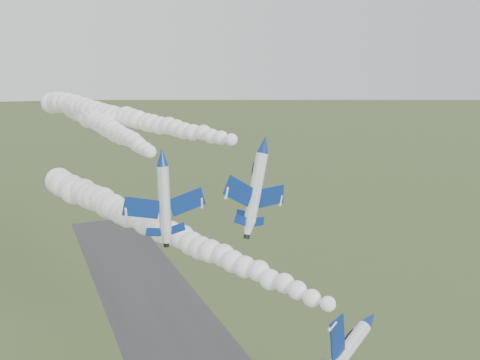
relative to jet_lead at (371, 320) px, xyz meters
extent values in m
cylinder|color=white|center=(-0.08, 0.07, -0.02)|extent=(4.88, 7.97, 1.84)
cone|color=navy|center=(1.93, -4.49, -0.02)|extent=(2.52, 2.64, 1.84)
cone|color=white|center=(-2.02, 4.46, -0.02)|extent=(2.37, 2.29, 1.84)
cylinder|color=black|center=(-2.40, 5.32, -0.02)|extent=(1.08, 0.89, 0.93)
ellipsoid|color=black|center=(1.19, -1.59, 0.18)|extent=(2.22, 2.97, 1.23)
cube|color=navy|center=(-1.48, 0.28, 2.54)|extent=(2.53, 2.78, 4.05)
cube|color=navy|center=(0.48, 1.14, -2.68)|extent=(2.53, 2.78, 4.05)
cube|color=navy|center=(-2.20, 3.45, 1.37)|extent=(1.15, 1.27, 1.78)
cube|color=navy|center=(-1.15, 3.92, -1.41)|extent=(1.15, 1.27, 1.78)
cube|color=navy|center=(-0.55, 3.94, 0.45)|extent=(2.40, 2.17, 0.89)
cylinder|color=white|center=(-16.36, 22.71, 15.11)|extent=(1.95, 8.67, 1.57)
cone|color=navy|center=(-16.12, 17.28, 15.11)|extent=(1.67, 2.32, 1.57)
cone|color=white|center=(-16.59, 27.94, 15.11)|extent=(1.65, 1.91, 1.57)
cylinder|color=black|center=(-16.64, 28.96, 15.11)|extent=(0.82, 0.65, 0.80)
ellipsoid|color=black|center=(-16.27, 20.50, 15.69)|extent=(1.18, 3.00, 1.05)
cube|color=navy|center=(-19.46, 23.39, 14.89)|extent=(4.82, 2.67, 0.24)
cube|color=navy|center=(-13.32, 23.67, 15.02)|extent=(4.82, 2.67, 0.24)
cube|color=navy|center=(-18.19, 26.94, 15.08)|extent=(2.10, 1.22, 0.15)
cube|color=navy|center=(-14.91, 27.09, 15.14)|extent=(2.10, 1.22, 0.15)
cube|color=navy|center=(-16.57, 26.77, 16.44)|extent=(0.24, 1.65, 2.26)
cylinder|color=white|center=(-2.46, 21.70, 16.11)|extent=(5.40, 9.38, 2.04)
cone|color=navy|center=(-0.24, 16.27, 16.11)|extent=(2.81, 3.03, 2.04)
cone|color=white|center=(-4.60, 26.92, 16.11)|extent=(2.64, 2.62, 2.04)
cylinder|color=black|center=(-5.02, 27.95, 16.11)|extent=(1.21, 1.01, 1.03)
ellipsoid|color=black|center=(-1.41, 19.55, 16.71)|extent=(2.46, 3.47, 1.36)
cube|color=navy|center=(-5.80, 21.29, 16.82)|extent=(5.59, 4.33, 1.49)
cube|color=navy|center=(0.13, 23.71, 15.07)|extent=(5.59, 4.33, 1.49)
cube|color=navy|center=(-5.80, 25.36, 16.57)|extent=(2.47, 1.95, 0.69)
cube|color=navy|center=(-2.64, 26.65, 15.64)|extent=(2.47, 1.95, 0.69)
cube|color=navy|center=(-3.77, 25.90, 17.49)|extent=(1.38, 1.93, 2.39)
camera|label=1|loc=(-33.20, -43.09, 26.23)|focal=40.00mm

